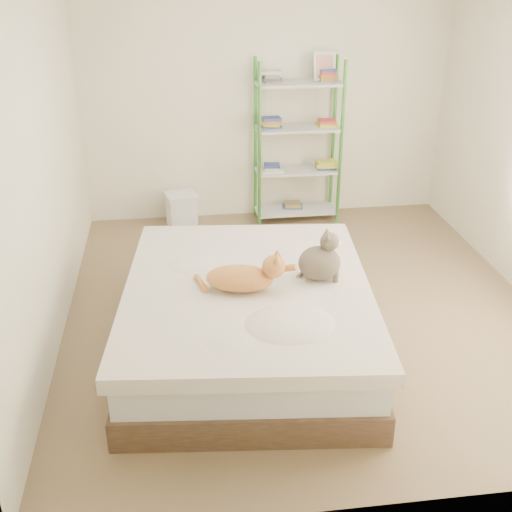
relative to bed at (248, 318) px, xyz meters
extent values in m
cube|color=#876A4B|center=(0.52, 0.56, -0.27)|extent=(3.80, 4.20, 0.01)
cube|color=white|center=(0.52, 2.66, 1.03)|extent=(3.80, 0.01, 2.60)
cube|color=white|center=(0.52, -1.54, 1.03)|extent=(3.80, 0.01, 2.60)
cube|color=white|center=(-1.38, 0.56, 1.03)|extent=(0.01, 4.20, 2.60)
cube|color=brown|center=(0.00, 0.00, -0.17)|extent=(1.88, 2.25, 0.21)
cube|color=silver|center=(0.00, 0.00, 0.05)|extent=(1.82, 2.19, 0.23)
cube|color=white|center=(0.00, 0.00, 0.22)|extent=(1.92, 2.30, 0.10)
cylinder|color=#419437|center=(0.40, 2.28, 0.58)|extent=(0.04, 0.04, 1.70)
cylinder|color=#419437|center=(0.40, 2.60, 0.58)|extent=(0.04, 0.04, 1.70)
cylinder|color=#419437|center=(1.24, 2.28, 0.58)|extent=(0.04, 0.04, 1.70)
cylinder|color=#419437|center=(1.24, 2.60, 0.58)|extent=(0.04, 0.04, 1.70)
cube|color=silver|center=(0.82, 2.44, -0.17)|extent=(0.86, 0.34, 0.02)
cube|color=silver|center=(0.82, 2.44, 0.28)|extent=(0.86, 0.34, 0.02)
cube|color=silver|center=(0.82, 2.44, 0.73)|extent=(0.86, 0.34, 0.02)
cube|color=silver|center=(0.82, 2.44, 1.18)|extent=(0.86, 0.34, 0.02)
cube|color=#C73D3B|center=(0.82, 2.44, -0.12)|extent=(0.20, 0.16, 0.09)
cube|color=#C73D3B|center=(0.52, 2.44, 0.33)|extent=(0.20, 0.16, 0.09)
cube|color=#C73D3B|center=(1.12, 2.44, 0.33)|extent=(0.20, 0.16, 0.09)
cube|color=#C73D3B|center=(0.52, 2.44, 0.78)|extent=(0.20, 0.16, 0.09)
cube|color=#C73D3B|center=(1.12, 2.44, 0.78)|extent=(0.20, 0.16, 0.09)
cube|color=#C73D3B|center=(0.52, 2.44, 1.23)|extent=(0.20, 0.16, 0.09)
cube|color=#C73D3B|center=(1.12, 2.44, 1.23)|extent=(0.20, 0.16, 0.09)
cube|color=silver|center=(1.08, 2.49, 1.33)|extent=(0.22, 0.10, 0.27)
cube|color=red|center=(1.08, 2.48, 1.33)|extent=(0.17, 0.07, 0.21)
cube|color=tan|center=(0.42, 1.32, -0.12)|extent=(0.49, 0.42, 0.31)
cube|color=#63399F|center=(0.44, 1.14, -0.12)|extent=(0.27, 0.05, 0.07)
cube|color=tan|center=(0.42, 1.14, 0.04)|extent=(0.46, 0.20, 0.10)
cube|color=white|center=(-0.41, 2.41, -0.11)|extent=(0.33, 0.30, 0.33)
cube|color=white|center=(-0.41, 2.41, 0.07)|extent=(0.37, 0.34, 0.03)
camera|label=1|loc=(-0.46, -3.92, 2.41)|focal=45.00mm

